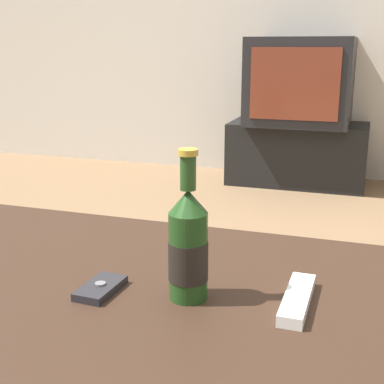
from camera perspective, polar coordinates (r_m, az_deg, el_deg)
name	(u,v)px	position (r m, az deg, el deg)	size (l,w,h in m)	color
coffee_table	(113,326)	(0.97, -8.47, -14.01)	(1.30, 0.80, 0.47)	#332116
tv_stand	(297,153)	(3.58, 11.16, 4.05)	(0.88, 0.43, 0.40)	black
television	(301,81)	(3.52, 11.55, 11.52)	(0.63, 0.61, 0.53)	black
beer_bottle	(188,246)	(0.89, -0.41, -5.79)	(0.07, 0.07, 0.26)	#1E4219
cell_phone	(101,288)	(0.96, -9.72, -10.06)	(0.06, 0.10, 0.02)	#232328
remote_control	(297,299)	(0.92, 11.16, -11.15)	(0.04, 0.17, 0.02)	white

